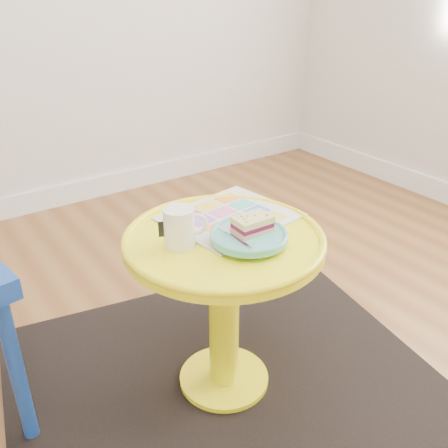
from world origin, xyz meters
TOP-DOWN VIEW (x-y plane):
  - rug at (0.17, 0.36)m, footprint 1.48×1.32m
  - side_table at (0.17, 0.36)m, footprint 0.55×0.55m
  - newspaper at (0.25, 0.45)m, footprint 0.39×0.35m
  - mug at (0.05, 0.38)m, footprint 0.11×0.08m
  - plate at (0.20, 0.29)m, footprint 0.21×0.21m
  - cake_slice at (0.21, 0.29)m, footprint 0.10×0.07m
  - fork at (0.16, 0.29)m, footprint 0.02×0.14m

SIDE VIEW (x-z plane):
  - rug at x=0.17m, z-range 0.00..0.01m
  - side_table at x=0.17m, z-range 0.11..0.64m
  - newspaper at x=0.25m, z-range 0.52..0.53m
  - plate at x=0.20m, z-range 0.53..0.56m
  - fork at x=0.16m, z-range 0.55..0.56m
  - cake_slice at x=0.21m, z-range 0.55..0.60m
  - mug at x=0.05m, z-range 0.53..0.63m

